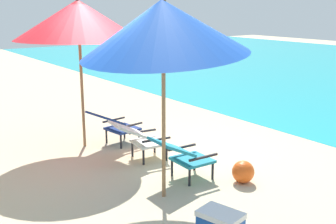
# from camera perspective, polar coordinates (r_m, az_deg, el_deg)

# --- Properties ---
(ground_plane) EXTENTS (40.00, 40.00, 0.00)m
(ground_plane) POSITION_cam_1_polar(r_m,az_deg,el_deg) (9.75, 17.40, -1.22)
(ground_plane) COLOR #CCB78E
(lounge_chair_left) EXTENTS (0.65, 0.94, 0.68)m
(lounge_chair_left) POSITION_cam_1_polar(r_m,az_deg,el_deg) (7.68, -7.21, -1.62)
(lounge_chair_left) COLOR navy
(lounge_chair_left) RESTS_ON ground_plane
(lounge_chair_center) EXTENTS (0.65, 0.94, 0.68)m
(lounge_chair_center) POSITION_cam_1_polar(r_m,az_deg,el_deg) (6.91, -3.86, -3.35)
(lounge_chair_center) COLOR silver
(lounge_chair_center) RESTS_ON ground_plane
(lounge_chair_right) EXTENTS (0.57, 0.89, 0.68)m
(lounge_chair_right) POSITION_cam_1_polar(r_m,az_deg,el_deg) (6.11, 1.99, -5.70)
(lounge_chair_right) COLOR teal
(lounge_chair_right) RESTS_ON ground_plane
(beach_umbrella_left) EXTENTS (3.06, 3.07, 2.60)m
(beach_umbrella_left) POSITION_cam_1_polar(r_m,az_deg,el_deg) (7.46, -11.99, 12.04)
(beach_umbrella_left) COLOR olive
(beach_umbrella_left) RESTS_ON ground_plane
(beach_umbrella_right) EXTENTS (2.51, 2.55, 2.65)m
(beach_umbrella_right) POSITION_cam_1_polar(r_m,az_deg,el_deg) (5.21, -0.63, 11.33)
(beach_umbrella_right) COLOR olive
(beach_umbrella_right) RESTS_ON ground_plane
(beach_ball) EXTENTS (0.32, 0.32, 0.32)m
(beach_ball) POSITION_cam_1_polar(r_m,az_deg,el_deg) (6.22, 10.10, -7.95)
(beach_ball) COLOR #EA5619
(beach_ball) RESTS_ON ground_plane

